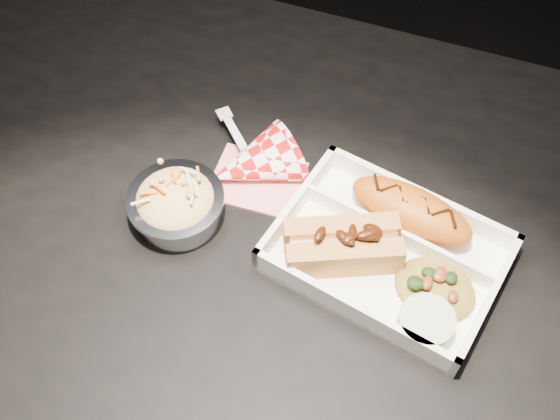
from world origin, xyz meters
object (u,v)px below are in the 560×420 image
object	(u,v)px
hotdog	(343,244)
napkin_fork	(252,165)
food_tray	(387,255)
dining_table	(307,286)
foil_coleslaw_cup	(176,203)
fried_pastry	(411,211)

from	to	relation	value
hotdog	napkin_fork	size ratio (longest dim) A/B	0.95
hotdog	food_tray	bearing A→B (deg)	-5.20
dining_table	hotdog	world-z (taller)	hotdog
dining_table	food_tray	world-z (taller)	food_tray
food_tray	hotdog	xyz separation A→B (m)	(-0.05, -0.02, 0.02)
foil_coleslaw_cup	napkin_fork	world-z (taller)	napkin_fork
foil_coleslaw_cup	napkin_fork	size ratio (longest dim) A/B	0.76
dining_table	fried_pastry	size ratio (longest dim) A/B	7.88
fried_pastry	foil_coleslaw_cup	size ratio (longest dim) A/B	1.33
food_tray	hotdog	world-z (taller)	hotdog
foil_coleslaw_cup	napkin_fork	distance (m)	0.11
hotdog	foil_coleslaw_cup	xyz separation A→B (m)	(-0.20, -0.01, -0.00)
napkin_fork	dining_table	bearing A→B (deg)	7.03
food_tray	fried_pastry	world-z (taller)	fried_pastry
dining_table	food_tray	bearing A→B (deg)	11.04
napkin_fork	foil_coleslaw_cup	bearing A→B (deg)	-77.98
fried_pastry	napkin_fork	world-z (taller)	napkin_fork
foil_coleslaw_cup	napkin_fork	bearing A→B (deg)	57.29
fried_pastry	napkin_fork	distance (m)	0.20
dining_table	fried_pastry	bearing A→B (deg)	35.85
foil_coleslaw_cup	napkin_fork	xyz separation A→B (m)	(0.06, 0.09, -0.01)
hotdog	dining_table	bearing A→B (deg)	155.35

